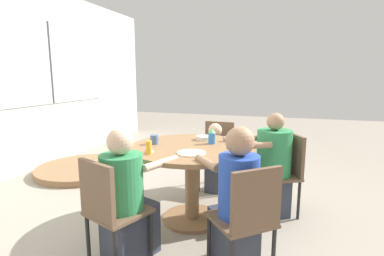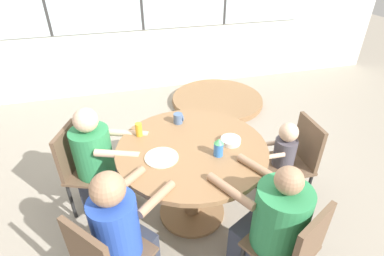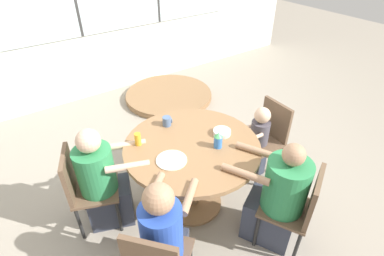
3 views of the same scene
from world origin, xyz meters
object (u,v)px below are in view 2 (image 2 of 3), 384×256
(chair_for_man_blue_shirt, at_px, (81,163))
(coffee_mug, at_px, (178,118))
(chair_for_man_teal_shirt, at_px, (294,246))
(juice_glass, at_px, (139,130))
(person_man_teal_shirt, at_px, (271,233))
(person_toddler, at_px, (279,166))
(sippy_cup, at_px, (219,147))
(person_man_blue_shirt, at_px, (100,167))
(bowl_white_shallow, at_px, (231,141))
(folded_table_stack, at_px, (217,100))
(chair_for_toddler, at_px, (297,155))
(person_woman_green_shirt, at_px, (123,240))

(chair_for_man_blue_shirt, relative_size, coffee_mug, 9.17)
(chair_for_man_teal_shirt, height_order, coffee_mug, coffee_mug)
(coffee_mug, relative_size, juice_glass, 0.78)
(juice_glass, bearing_deg, coffee_mug, 16.99)
(chair_for_man_teal_shirt, bearing_deg, person_man_teal_shirt, 90.00)
(chair_for_man_teal_shirt, distance_m, coffee_mug, 1.38)
(chair_for_man_teal_shirt, distance_m, person_toddler, 0.93)
(sippy_cup, bearing_deg, juice_glass, 142.08)
(person_man_blue_shirt, relative_size, person_man_teal_shirt, 0.99)
(bowl_white_shallow, height_order, folded_table_stack, bowl_white_shallow)
(chair_for_toddler, xyz_separation_m, juice_glass, (-1.37, 0.31, 0.32))
(person_man_blue_shirt, height_order, coffee_mug, person_man_blue_shirt)
(person_woman_green_shirt, distance_m, folded_table_stack, 3.03)
(coffee_mug, bearing_deg, person_toddler, -26.39)
(person_man_blue_shirt, relative_size, bowl_white_shallow, 6.41)
(sippy_cup, bearing_deg, person_woman_green_shirt, -154.37)
(chair_for_man_teal_shirt, height_order, folded_table_stack, chair_for_man_teal_shirt)
(chair_for_man_blue_shirt, xyz_separation_m, person_woman_green_shirt, (0.29, -0.89, -0.00))
(person_man_blue_shirt, distance_m, bowl_white_shallow, 1.17)
(person_woman_green_shirt, xyz_separation_m, folded_table_stack, (1.58, 2.55, -0.45))
(chair_for_man_teal_shirt, height_order, chair_for_toddler, same)
(person_man_teal_shirt, height_order, sippy_cup, person_man_teal_shirt)
(person_toddler, height_order, bowl_white_shallow, person_toddler)
(sippy_cup, bearing_deg, chair_for_man_blue_shirt, 154.48)
(coffee_mug, relative_size, bowl_white_shallow, 0.56)
(chair_for_man_teal_shirt, xyz_separation_m, person_man_blue_shirt, (-1.20, 1.18, -0.03))
(chair_for_toddler, height_order, person_toddler, person_toddler)
(person_toddler, height_order, coffee_mug, person_toddler)
(person_man_blue_shirt, height_order, person_toddler, person_man_blue_shirt)
(person_toddler, height_order, folded_table_stack, person_toddler)
(chair_for_man_blue_shirt, bearing_deg, person_woman_green_shirt, 39.71)
(juice_glass, xyz_separation_m, folded_table_stack, (1.35, 1.74, -0.77))
(chair_for_man_blue_shirt, bearing_deg, folded_table_stack, 153.00)
(chair_for_man_teal_shirt, height_order, person_man_blue_shirt, person_man_blue_shirt)
(chair_for_man_blue_shirt, distance_m, folded_table_stack, 2.54)
(chair_for_toddler, bearing_deg, bowl_white_shallow, 91.48)
(person_toddler, distance_m, bowl_white_shallow, 0.63)
(coffee_mug, xyz_separation_m, sippy_cup, (0.19, -0.54, 0.03))
(folded_table_stack, bearing_deg, coffee_mug, -120.98)
(person_toddler, bearing_deg, sippy_cup, 102.87)
(person_woman_green_shirt, bearing_deg, juice_glass, 123.27)
(chair_for_toddler, distance_m, bowl_white_shallow, 0.72)
(coffee_mug, bearing_deg, bowl_white_shallow, -50.84)
(person_man_blue_shirt, bearing_deg, person_woman_green_shirt, 30.83)
(person_man_blue_shirt, bearing_deg, juice_glass, 108.04)
(chair_for_man_teal_shirt, relative_size, bowl_white_shallow, 5.13)
(coffee_mug, height_order, bowl_white_shallow, coffee_mug)
(juice_glass, bearing_deg, folded_table_stack, 52.31)
(person_man_blue_shirt, bearing_deg, chair_for_man_teal_shirt, 67.07)
(person_man_teal_shirt, relative_size, bowl_white_shallow, 6.49)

